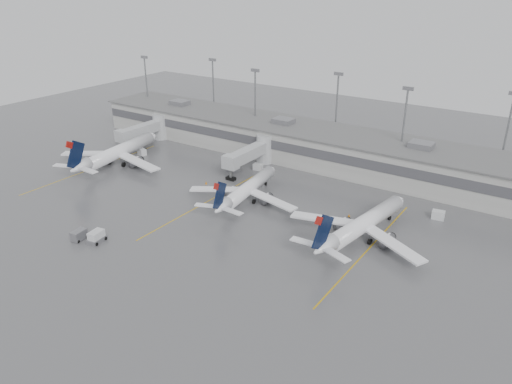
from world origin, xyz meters
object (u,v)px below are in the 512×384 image
Objects in this scene: jet_far_left at (117,152)px; baggage_tug at (97,238)px; jet_mid_right at (362,224)px; jet_mid_left at (247,189)px.

baggage_tug is at bearing -55.95° from jet_far_left.
jet_mid_right is at bearing 26.36° from baggage_tug.
jet_far_left is at bearing 172.25° from jet_mid_left.
baggage_tug is (26.51, -28.50, -2.42)m from jet_far_left.
jet_mid_right is at bearing -12.48° from jet_mid_left.
jet_mid_left reaches higher than baggage_tug.
jet_mid_right is at bearing -10.64° from jet_far_left.
jet_far_left is 9.23× the size of baggage_tug.
jet_mid_right is (25.94, -2.08, 0.28)m from jet_mid_left.
jet_far_left is 1.19× the size of jet_mid_left.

